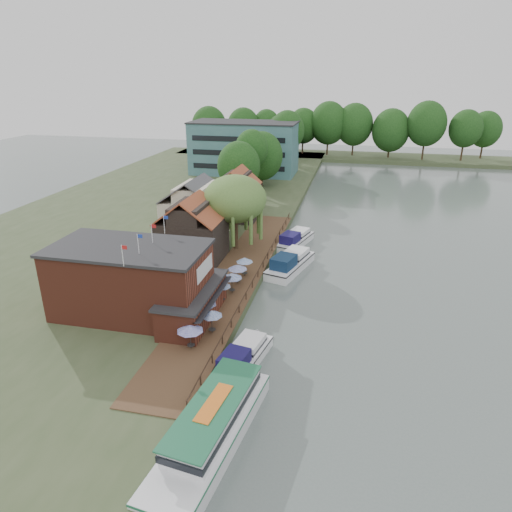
# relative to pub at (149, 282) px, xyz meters

# --- Properties ---
(ground) EXTENTS (260.00, 260.00, 0.00)m
(ground) POSITION_rel_pub_xyz_m (14.00, 1.00, -4.65)
(ground) COLOR #525F5B
(ground) RESTS_ON ground
(land_bank) EXTENTS (50.00, 140.00, 1.00)m
(land_bank) POSITION_rel_pub_xyz_m (-16.00, 36.00, -4.15)
(land_bank) COLOR #384728
(land_bank) RESTS_ON ground
(quay_deck) EXTENTS (6.00, 50.00, 0.10)m
(quay_deck) POSITION_rel_pub_xyz_m (6.00, 11.00, -3.60)
(quay_deck) COLOR #47301E
(quay_deck) RESTS_ON land_bank
(quay_rail) EXTENTS (0.20, 49.00, 1.00)m
(quay_rail) POSITION_rel_pub_xyz_m (8.70, 11.50, -3.15)
(quay_rail) COLOR black
(quay_rail) RESTS_ON land_bank
(pub) EXTENTS (20.00, 11.00, 7.30)m
(pub) POSITION_rel_pub_xyz_m (0.00, 0.00, 0.00)
(pub) COLOR maroon
(pub) RESTS_ON land_bank
(hotel_block) EXTENTS (25.40, 12.40, 12.30)m
(hotel_block) POSITION_rel_pub_xyz_m (-8.00, 71.00, 2.50)
(hotel_block) COLOR #38666B
(hotel_block) RESTS_ON land_bank
(cottage_a) EXTENTS (8.60, 7.60, 8.50)m
(cottage_a) POSITION_rel_pub_xyz_m (-1.00, 15.00, 0.60)
(cottage_a) COLOR black
(cottage_a) RESTS_ON land_bank
(cottage_b) EXTENTS (9.60, 8.60, 8.50)m
(cottage_b) POSITION_rel_pub_xyz_m (-4.00, 25.00, 0.60)
(cottage_b) COLOR beige
(cottage_b) RESTS_ON land_bank
(cottage_c) EXTENTS (7.60, 7.60, 8.50)m
(cottage_c) POSITION_rel_pub_xyz_m (0.00, 34.00, 0.60)
(cottage_c) COLOR black
(cottage_c) RESTS_ON land_bank
(willow) EXTENTS (8.60, 8.60, 10.43)m
(willow) POSITION_rel_pub_xyz_m (3.50, 20.00, 1.56)
(willow) COLOR #476B2D
(willow) RESTS_ON land_bank
(umbrella_0) EXTENTS (2.40, 2.40, 2.38)m
(umbrella_0) POSITION_rel_pub_xyz_m (6.16, -5.29, -2.36)
(umbrella_0) COLOR #1A1B94
(umbrella_0) RESTS_ON quay_deck
(umbrella_1) EXTENTS (2.07, 2.07, 2.38)m
(umbrella_1) POSITION_rel_pub_xyz_m (7.20, -2.33, -2.36)
(umbrella_1) COLOR navy
(umbrella_1) RESTS_ON quay_deck
(umbrella_2) EXTENTS (2.43, 2.43, 2.38)m
(umbrella_2) POSITION_rel_pub_xyz_m (5.82, -0.35, -2.36)
(umbrella_2) COLOR navy
(umbrella_2) RESTS_ON quay_deck
(umbrella_3) EXTENTS (1.99, 1.99, 2.38)m
(umbrella_3) POSITION_rel_pub_xyz_m (6.31, 3.88, -2.36)
(umbrella_3) COLOR navy
(umbrella_3) RESTS_ON quay_deck
(umbrella_4) EXTENTS (2.33, 2.33, 2.38)m
(umbrella_4) POSITION_rel_pub_xyz_m (6.77, 6.26, -2.36)
(umbrella_4) COLOR navy
(umbrella_4) RESTS_ON quay_deck
(umbrella_5) EXTENTS (2.27, 2.27, 2.38)m
(umbrella_5) POSITION_rel_pub_xyz_m (6.77, 8.74, -2.36)
(umbrella_5) COLOR navy
(umbrella_5) RESTS_ON quay_deck
(umbrella_6) EXTENTS (2.04, 2.04, 2.38)m
(umbrella_6) POSITION_rel_pub_xyz_m (7.03, 11.04, -2.36)
(umbrella_6) COLOR navy
(umbrella_6) RESTS_ON quay_deck
(cruiser_0) EXTENTS (4.65, 9.71, 2.24)m
(cruiser_0) POSITION_rel_pub_xyz_m (10.92, -5.22, -3.53)
(cruiser_0) COLOR white
(cruiser_0) RESTS_ON ground
(cruiser_1) EXTENTS (6.24, 11.35, 2.66)m
(cruiser_1) POSITION_rel_pub_xyz_m (11.80, 16.41, -3.32)
(cruiser_1) COLOR white
(cruiser_1) RESTS_ON ground
(cruiser_2) EXTENTS (5.68, 10.32, 2.38)m
(cruiser_2) POSITION_rel_pub_xyz_m (11.08, 25.80, -3.46)
(cruiser_2) COLOR white
(cruiser_2) RESTS_ON ground
(tour_boat) EXTENTS (5.81, 14.58, 3.10)m
(tour_boat) POSITION_rel_pub_xyz_m (11.03, -14.66, -3.10)
(tour_boat) COLOR silver
(tour_boat) RESTS_ON ground
(swan) EXTENTS (0.44, 0.44, 0.44)m
(swan) POSITION_rel_pub_xyz_m (9.54, -8.51, -4.43)
(swan) COLOR white
(swan) RESTS_ON ground
(bank_tree_0) EXTENTS (8.04, 8.04, 11.42)m
(bank_tree_0) POSITION_rel_pub_xyz_m (-2.41, 44.53, 2.06)
(bank_tree_0) COLOR #143811
(bank_tree_0) RESTS_ON land_bank
(bank_tree_1) EXTENTS (6.44, 6.44, 12.93)m
(bank_tree_1) POSITION_rel_pub_xyz_m (-1.28, 50.23, 2.82)
(bank_tree_1) COLOR #143811
(bank_tree_1) RESTS_ON land_bank
(bank_tree_2) EXTENTS (8.92, 8.92, 11.74)m
(bank_tree_2) POSITION_rel_pub_xyz_m (-0.78, 57.43, 2.22)
(bank_tree_2) COLOR #143811
(bank_tree_2) RESTS_ON land_bank
(bank_tree_3) EXTENTS (8.58, 8.58, 14.54)m
(bank_tree_3) POSITION_rel_pub_xyz_m (1.35, 77.77, 3.62)
(bank_tree_3) COLOR #143811
(bank_tree_3) RESTS_ON land_bank
(bank_tree_4) EXTENTS (6.07, 6.07, 12.39)m
(bank_tree_4) POSITION_rel_pub_xyz_m (-2.57, 88.25, 2.54)
(bank_tree_4) COLOR #143811
(bank_tree_4) RESTS_ON land_bank
(bank_tree_5) EXTENTS (8.20, 8.20, 12.08)m
(bank_tree_5) POSITION_rel_pub_xyz_m (-0.76, 96.20, 2.39)
(bank_tree_5) COLOR #143811
(bank_tree_5) RESTS_ON land_bank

